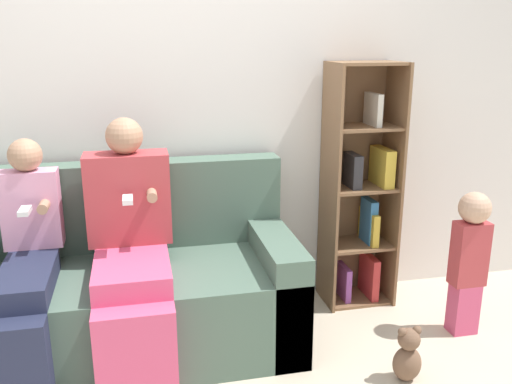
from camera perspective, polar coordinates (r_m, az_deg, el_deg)
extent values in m
cube|color=silver|center=(3.22, -8.40, 9.25)|extent=(10.00, 0.06, 2.55)
cube|color=#4C6656|center=(2.97, -12.99, -12.71)|extent=(1.78, 0.66, 0.47)
cube|color=#4C6656|center=(3.25, -13.29, -5.35)|extent=(1.78, 0.18, 0.97)
cube|color=#4C6656|center=(3.02, 2.31, -10.32)|extent=(0.19, 0.66, 0.61)
cube|color=#DB4C75|center=(2.63, -12.47, -16.68)|extent=(0.37, 0.12, 0.47)
cube|color=#DB4C75|center=(2.74, -12.90, -8.38)|extent=(0.37, 0.44, 0.11)
cube|color=#B73D42|center=(2.94, -13.28, -0.60)|extent=(0.43, 0.19, 0.48)
sphere|color=tan|center=(2.87, -13.70, 5.75)|extent=(0.19, 0.19, 0.19)
cylinder|color=tan|center=(2.79, -10.91, -0.35)|extent=(0.05, 0.10, 0.05)
cube|color=white|center=(2.74, -13.36, -0.79)|extent=(0.05, 0.12, 0.02)
cube|color=#232842|center=(2.69, -23.47, -16.99)|extent=(0.25, 0.12, 0.47)
cube|color=#232842|center=(2.83, -23.02, -8.56)|extent=(0.25, 0.51, 0.11)
cube|color=#E599BC|center=(3.03, -22.56, -1.64)|extent=(0.29, 0.13, 0.41)
sphere|color=tan|center=(2.97, -23.14, 3.59)|extent=(0.17, 0.17, 0.17)
cylinder|color=tan|center=(2.90, -21.46, -1.46)|extent=(0.05, 0.10, 0.05)
cube|color=white|center=(2.87, -23.17, -1.84)|extent=(0.05, 0.12, 0.02)
cube|color=#DB4C75|center=(3.39, 20.97, -11.30)|extent=(0.15, 0.11, 0.30)
cube|color=#B73D42|center=(3.26, 21.56, -6.05)|extent=(0.19, 0.11, 0.37)
sphere|color=tan|center=(3.17, 22.04, -1.56)|extent=(0.17, 0.17, 0.17)
cube|color=brown|center=(3.32, 7.73, 0.29)|extent=(0.02, 0.32, 1.51)
cube|color=brown|center=(3.48, 14.02, 0.68)|extent=(0.02, 0.32, 1.51)
cube|color=brown|center=(3.53, 9.99, 1.13)|extent=(0.42, 0.02, 1.51)
cube|color=brown|center=(3.66, 10.33, -10.82)|extent=(0.39, 0.28, 0.02)
cube|color=brown|center=(3.51, 10.63, -5.38)|extent=(0.39, 0.28, 0.02)
cube|color=brown|center=(3.39, 10.95, 0.49)|extent=(0.39, 0.28, 0.02)
cube|color=brown|center=(3.31, 11.29, 6.71)|extent=(0.39, 0.28, 0.02)
cube|color=brown|center=(3.28, 11.65, 13.14)|extent=(0.39, 0.28, 0.02)
cube|color=teal|center=(3.48, 11.76, -2.98)|extent=(0.05, 0.16, 0.28)
cube|color=#333338|center=(3.34, 10.12, 2.27)|extent=(0.06, 0.19, 0.20)
cube|color=beige|center=(3.32, 12.22, 8.50)|extent=(0.03, 0.20, 0.19)
cube|color=#934CA3|center=(3.58, 9.20, -9.30)|extent=(0.04, 0.19, 0.22)
cube|color=gold|center=(3.50, 11.79, -3.57)|extent=(0.04, 0.23, 0.20)
cube|color=gold|center=(3.42, 13.12, 2.63)|extent=(0.07, 0.24, 0.23)
cube|color=#C63838|center=(3.63, 11.80, -8.57)|extent=(0.05, 0.23, 0.27)
ellipsoid|color=brown|center=(2.90, 15.60, -17.00)|extent=(0.14, 0.12, 0.18)
sphere|color=brown|center=(2.83, 15.81, -14.68)|extent=(0.11, 0.11, 0.11)
sphere|color=brown|center=(2.80, 15.16, -14.03)|extent=(0.04, 0.04, 0.04)
sphere|color=brown|center=(2.83, 16.59, -13.76)|extent=(0.04, 0.04, 0.04)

